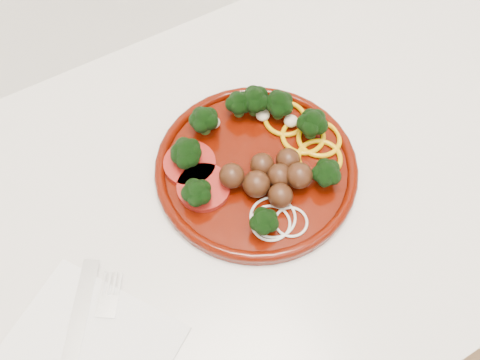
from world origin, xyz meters
TOP-DOWN VIEW (x-y plane):
  - counter at (0.00, 1.70)m, footprint 2.40×0.60m
  - plate at (0.02, 1.72)m, footprint 0.26×0.26m

SIDE VIEW (x-z plane):
  - counter at x=0.00m, z-range 0.00..0.90m
  - plate at x=0.02m, z-range 0.89..0.94m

